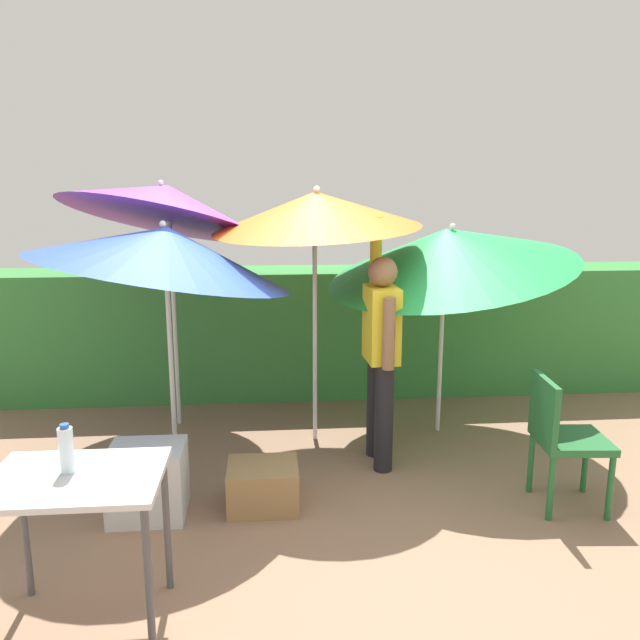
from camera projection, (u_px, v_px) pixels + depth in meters
name	position (u px, v px, depth m)	size (l,w,h in m)	color
ground_plane	(323.00, 471.00, 4.76)	(24.00, 24.00, 0.00)	#937056
hedge_row	(307.00, 331.00, 6.47)	(8.00, 0.70, 1.27)	#38843D
umbrella_rainbow	(448.00, 250.00, 5.18)	(2.13, 2.09, 2.05)	silver
umbrella_orange	(165.00, 203.00, 5.31)	(1.82, 1.75, 2.45)	silver
umbrella_yellow	(316.00, 211.00, 4.95)	(1.68, 1.67, 2.15)	silver
umbrella_navy	(165.00, 250.00, 4.53)	(1.92, 1.89, 2.03)	silver
person_vendor	(381.00, 346.00, 4.71)	(0.24, 0.55, 1.88)	black
chair_plastic	(562.00, 434.00, 4.14)	(0.47, 0.47, 0.89)	#236633
cooler_box	(148.00, 481.00, 4.08)	(0.48, 0.41, 0.47)	silver
crate_cardboard	(263.00, 486.00, 4.21)	(0.47, 0.40, 0.29)	#9E7A4C
folding_table	(77.00, 495.00, 2.96)	(0.80, 0.60, 0.79)	#4C4C51
bottle_water	(66.00, 449.00, 2.95)	(0.07, 0.07, 0.24)	silver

